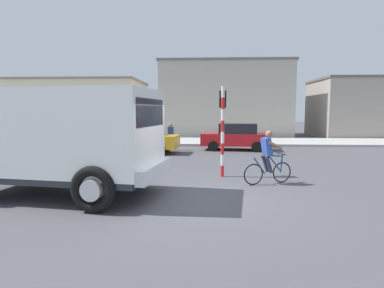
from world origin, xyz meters
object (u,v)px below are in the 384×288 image
Objects in this scene: car_white_mid at (236,136)px; traffic_light_pole at (223,119)px; truck_foreground at (62,135)px; car_red_near at (141,138)px; cyclist at (268,157)px; pedestrian_near_kerb at (171,136)px.

traffic_light_pole is at bearing -99.02° from car_white_mid.
car_white_mid is at bearing 60.79° from truck_foreground.
traffic_light_pole reaches higher than car_red_near.
truck_foreground reaches higher than car_red_near.
cyclist is (5.94, 1.59, -0.80)m from truck_foreground.
traffic_light_pole reaches higher than car_white_mid.
car_white_mid is 2.57× the size of pedestrian_near_kerb.
truck_foreground is 10.20m from pedestrian_near_kerb.
truck_foreground is 3.52× the size of pedestrian_near_kerb.
truck_foreground is 1.37× the size of car_red_near.
car_red_near is 1.99m from pedestrian_near_kerb.
cyclist reaches higher than car_white_mid.
pedestrian_near_kerb is (-4.09, 8.41, -0.02)m from cyclist.
car_red_near is (-5.59, 7.10, -0.05)m from cyclist.
car_red_near and car_white_mid have the same top height.
traffic_light_pole reaches higher than truck_foreground.
truck_foreground is at bearing -149.16° from traffic_light_pole.
truck_foreground is 11.80m from car_white_mid.
truck_foreground reaches higher than cyclist.
truck_foreground is 3.32× the size of cyclist.
truck_foreground is at bearing -165.01° from cyclist.
cyclist is 0.54× the size of traffic_light_pole.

